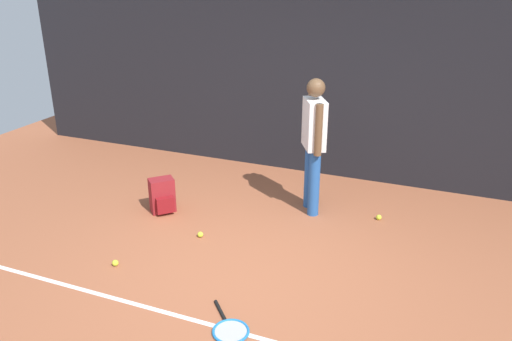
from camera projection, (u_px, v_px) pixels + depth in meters
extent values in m
plane|color=#9E5638|center=(241.00, 276.00, 5.13)|extent=(12.00, 12.00, 0.00)
cube|color=black|center=(324.00, 89.00, 7.23)|extent=(10.00, 0.10, 2.56)
cube|color=white|center=(205.00, 323.00, 4.45)|extent=(9.00, 0.05, 0.00)
cylinder|color=#2659A5|center=(314.00, 183.00, 6.25)|extent=(0.14, 0.14, 0.85)
cylinder|color=#2659A5|center=(310.00, 176.00, 6.47)|extent=(0.14, 0.14, 0.85)
cube|color=white|center=(314.00, 124.00, 6.08)|extent=(0.39, 0.46, 0.60)
sphere|color=brown|center=(316.00, 88.00, 5.92)|extent=(0.22, 0.22, 0.22)
cylinder|color=brown|center=(319.00, 130.00, 5.89)|extent=(0.09, 0.09, 0.62)
cylinder|color=brown|center=(310.00, 120.00, 6.29)|extent=(0.09, 0.09, 0.62)
cylinder|color=black|center=(220.00, 311.00, 4.59)|extent=(0.23, 0.24, 0.03)
torus|color=#1E72BF|center=(231.00, 331.00, 4.33)|extent=(0.46, 0.46, 0.02)
cylinder|color=#B2B2B2|center=(231.00, 331.00, 4.33)|extent=(0.39, 0.39, 0.00)
cube|color=maroon|center=(162.00, 195.00, 6.41)|extent=(0.35, 0.35, 0.44)
cube|color=maroon|center=(165.00, 205.00, 6.33)|extent=(0.21, 0.21, 0.20)
sphere|color=#CCE033|center=(115.00, 263.00, 5.29)|extent=(0.07, 0.07, 0.07)
sphere|color=#CCE033|center=(200.00, 235.00, 5.85)|extent=(0.07, 0.07, 0.07)
sphere|color=#CCE033|center=(379.00, 217.00, 6.25)|extent=(0.07, 0.07, 0.07)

